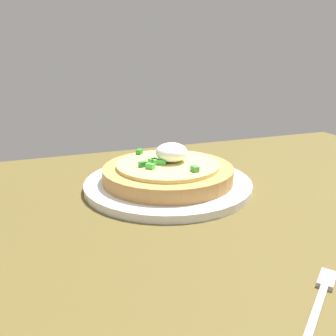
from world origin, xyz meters
TOP-DOWN VIEW (x-y plane):
  - dining_table at (0.00, 0.00)cm, footprint 91.38×70.49cm
  - plate at (7.81, -10.96)cm, footprint 25.98×25.98cm
  - pizza at (7.76, -11.01)cm, footprint 20.19×20.19cm
  - fork at (5.35, 19.16)cm, footprint 10.00×8.02cm

SIDE VIEW (x-z plane):
  - dining_table at x=0.00cm, z-range 0.00..2.65cm
  - fork at x=5.35cm, z-range 2.65..3.15cm
  - plate at x=7.81cm, z-range 2.65..3.83cm
  - pizza at x=7.76cm, z-range 2.47..8.23cm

